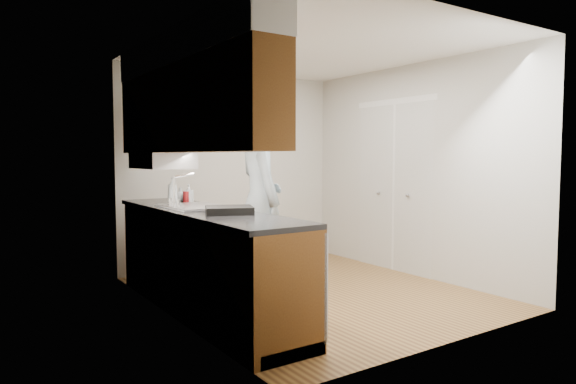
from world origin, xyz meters
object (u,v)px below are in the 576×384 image
object	(u,v)px
soap_bottle_a	(172,190)
soap_bottle_c	(180,194)
dish_rack	(229,210)
soap_bottle_b	(189,193)
person	(260,188)
soda_can	(186,197)

from	to	relation	value
soap_bottle_a	soap_bottle_c	distance (m)	0.25
soap_bottle_c	dish_rack	distance (m)	1.31
soap_bottle_b	dish_rack	xyz separation A→B (m)	(-0.15, -1.20, -0.06)
soap_bottle_c	dish_rack	size ratio (longest dim) A/B	0.39
soap_bottle_a	dish_rack	bearing A→B (deg)	-87.02
person	soap_bottle_b	world-z (taller)	person
person	soda_can	size ratio (longest dim) A/B	18.91
person	dish_rack	bearing A→B (deg)	145.35
soap_bottle_a	soap_bottle_b	distance (m)	0.23
person	soap_bottle_a	xyz separation A→B (m)	(-0.75, 0.44, -0.02)
soap_bottle_b	dish_rack	world-z (taller)	soap_bottle_b
person	soap_bottle_c	bearing A→B (deg)	54.89
soap_bottle_a	dish_rack	size ratio (longest dim) A/B	0.70
soap_bottle_b	soda_can	distance (m)	0.06
person	dish_rack	distance (m)	0.98
person	soda_can	world-z (taller)	person
soap_bottle_a	soap_bottle_c	bearing A→B (deg)	49.64
soap_bottle_a	soda_can	distance (m)	0.20
person	soap_bottle_c	xyz separation A→B (m)	(-0.60, 0.63, -0.08)
soda_can	person	bearing A→B (deg)	-41.09
soap_bottle_b	dish_rack	size ratio (longest dim) A/B	0.48
soap_bottle_a	soap_bottle_b	size ratio (longest dim) A/B	1.45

